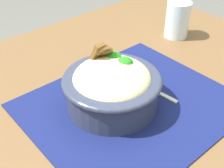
# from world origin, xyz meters

# --- Properties ---
(table) EXTENTS (1.05, 0.90, 0.73)m
(table) POSITION_xyz_m (0.00, 0.00, 0.66)
(table) COLOR brown
(table) RESTS_ON ground_plane
(placemat) EXTENTS (0.39, 0.34, 0.00)m
(placemat) POSITION_xyz_m (0.02, 0.02, 0.73)
(placemat) COLOR #11194C
(placemat) RESTS_ON table
(bowl) EXTENTS (0.21, 0.21, 0.12)m
(bowl) POSITION_xyz_m (-0.01, 0.05, 0.78)
(bowl) COLOR #2D3347
(bowl) RESTS_ON placemat
(fork) EXTENTS (0.03, 0.13, 0.00)m
(fork) POSITION_xyz_m (0.08, 0.04, 0.74)
(fork) COLOR #BCBCBC
(fork) RESTS_ON placemat
(drinking_glass) EXTENTS (0.06, 0.06, 0.10)m
(drinking_glass) POSITION_xyz_m (0.32, 0.16, 0.77)
(drinking_glass) COLOR silver
(drinking_glass) RESTS_ON table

